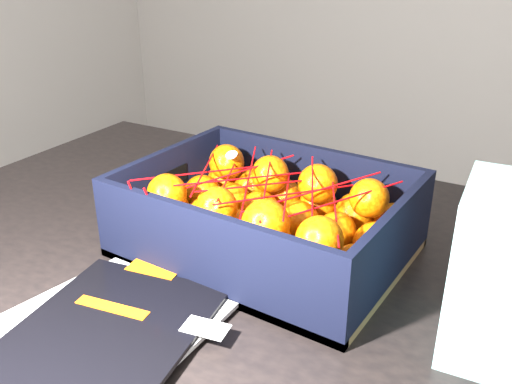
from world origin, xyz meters
The scene contains 6 objects.
table centered at (0.33, -0.16, 0.65)m, with size 1.25×0.88×0.75m.
magazine_stack centered at (0.33, -0.47, 0.76)m, with size 0.29×0.34×0.02m.
produce_crate centered at (0.39, -0.17, 0.79)m, with size 0.40×0.30×0.13m.
clementine_heap centered at (0.39, -0.17, 0.81)m, with size 0.39×0.29×0.12m.
mesh_net centered at (0.38, -0.18, 0.86)m, with size 0.34×0.27×0.09m.
retail_carton centered at (0.72, -0.22, 0.85)m, with size 0.09×0.14×0.20m, color white.
Camera 1 is at (0.78, -0.81, 1.19)m, focal length 38.96 mm.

